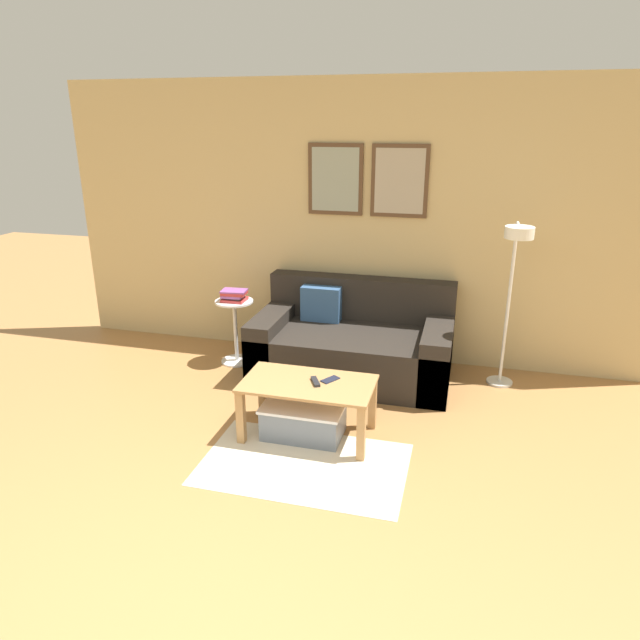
{
  "coord_description": "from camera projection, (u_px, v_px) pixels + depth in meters",
  "views": [
    {
      "loc": [
        1.08,
        -1.66,
        2.19
      ],
      "look_at": [
        0.11,
        2.02,
        0.85
      ],
      "focal_mm": 32.0,
      "sensor_mm": 36.0,
      "label": 1
    }
  ],
  "objects": [
    {
      "name": "wall_back",
      "position": [
        350.0,
        223.0,
        5.27
      ],
      "size": [
        5.6,
        0.09,
        2.55
      ],
      "color": "tan",
      "rests_on": "ground_plane"
    },
    {
      "name": "area_rug",
      "position": [
        304.0,
        464.0,
        3.83
      ],
      "size": [
        1.37,
        0.85,
        0.01
      ],
      "primitive_type": "cube",
      "color": "beige",
      "rests_on": "ground_plane"
    },
    {
      "name": "couch",
      "position": [
        353.0,
        344.0,
        5.11
      ],
      "size": [
        1.72,
        0.95,
        0.82
      ],
      "color": "#28231E",
      "rests_on": "ground_plane"
    },
    {
      "name": "coffee_table",
      "position": [
        308.0,
        393.0,
        4.08
      ],
      "size": [
        0.94,
        0.52,
        0.42
      ],
      "color": "#AD7F4C",
      "rests_on": "ground_plane"
    },
    {
      "name": "storage_bin",
      "position": [
        304.0,
        420.0,
        4.14
      ],
      "size": [
        0.59,
        0.37,
        0.25
      ],
      "color": "slate",
      "rests_on": "ground_plane"
    },
    {
      "name": "floor_lamp",
      "position": [
        514.0,
        270.0,
        4.5
      ],
      "size": [
        0.22,
        0.49,
        1.43
      ],
      "color": "white",
      "rests_on": "ground_plane"
    },
    {
      "name": "side_table",
      "position": [
        235.0,
        326.0,
        5.34
      ],
      "size": [
        0.35,
        0.35,
        0.61
      ],
      "color": "white",
      "rests_on": "ground_plane"
    },
    {
      "name": "book_stack",
      "position": [
        234.0,
        296.0,
        5.23
      ],
      "size": [
        0.24,
        0.19,
        0.1
      ],
      "color": "#B73333",
      "rests_on": "side_table"
    },
    {
      "name": "remote_control",
      "position": [
        315.0,
        382.0,
        4.04
      ],
      "size": [
        0.1,
        0.15,
        0.02
      ],
      "primitive_type": "cube",
      "rotation": [
        0.0,
        0.0,
        0.48
      ],
      "color": "#232328",
      "rests_on": "coffee_table"
    },
    {
      "name": "cell_phone",
      "position": [
        330.0,
        380.0,
        4.08
      ],
      "size": [
        0.13,
        0.15,
        0.01
      ],
      "primitive_type": "cube",
      "rotation": [
        0.0,
        0.0,
        -0.57
      ],
      "color": "#1E2338",
      "rests_on": "coffee_table"
    }
  ]
}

